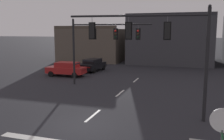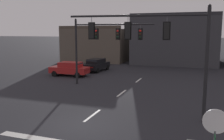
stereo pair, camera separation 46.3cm
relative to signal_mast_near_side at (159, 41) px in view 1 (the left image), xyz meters
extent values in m
plane|color=#232328|center=(-3.79, -2.81, -4.56)|extent=(400.00, 400.00, 0.00)
cube|color=silver|center=(-3.79, -0.81, -4.56)|extent=(0.16, 2.40, 0.01)
cube|color=silver|center=(-3.79, 5.19, -4.56)|extent=(0.16, 2.40, 0.01)
cube|color=silver|center=(-3.79, 11.19, -4.56)|extent=(0.16, 2.40, 0.01)
cylinder|color=black|center=(2.62, 0.26, -1.36)|extent=(0.20, 0.20, 6.40)
cylinder|color=black|center=(-1.31, -0.15, 1.43)|extent=(7.88, 0.93, 0.12)
sphere|color=black|center=(2.62, 0.26, 1.89)|extent=(0.18, 0.18, 0.18)
cylinder|color=#56565B|center=(0.43, 0.03, 1.19)|extent=(0.03, 0.03, 0.35)
cube|color=black|center=(0.43, 0.03, 0.57)|extent=(0.32, 0.27, 0.90)
sphere|color=red|center=(0.42, 0.16, 0.85)|extent=(0.20, 0.20, 0.20)
sphere|color=#2D2314|center=(0.42, 0.16, 0.57)|extent=(0.20, 0.20, 0.20)
sphere|color=black|center=(0.42, 0.16, 0.29)|extent=(0.20, 0.20, 0.20)
cube|color=black|center=(0.44, 0.01, 0.57)|extent=(0.42, 0.07, 1.02)
cylinder|color=#56565B|center=(-1.75, -0.19, 1.19)|extent=(0.03, 0.03, 0.35)
cube|color=black|center=(-1.75, -0.19, 0.57)|extent=(0.32, 0.27, 0.90)
sphere|color=red|center=(-1.76, -0.06, 0.85)|extent=(0.20, 0.20, 0.20)
sphere|color=#2D2314|center=(-1.76, -0.06, 0.57)|extent=(0.20, 0.20, 0.20)
sphere|color=black|center=(-1.76, -0.06, 0.29)|extent=(0.20, 0.20, 0.20)
cube|color=black|center=(-1.75, -0.21, 0.57)|extent=(0.42, 0.07, 1.02)
cylinder|color=#56565B|center=(-3.94, -0.42, 1.19)|extent=(0.03, 0.03, 0.35)
cube|color=black|center=(-3.94, -0.42, 0.57)|extent=(0.32, 0.27, 0.90)
sphere|color=red|center=(-3.95, -0.29, 0.85)|extent=(0.20, 0.20, 0.20)
sphere|color=#2D2314|center=(-3.95, -0.29, 0.57)|extent=(0.20, 0.20, 0.20)
sphere|color=black|center=(-3.95, -0.29, 0.29)|extent=(0.20, 0.20, 0.20)
cube|color=black|center=(-3.93, -0.44, 0.57)|extent=(0.42, 0.07, 1.02)
cylinder|color=black|center=(-9.07, 7.38, -1.49)|extent=(0.20, 0.20, 6.15)
cylinder|color=black|center=(-5.38, 7.69, 1.15)|extent=(7.38, 0.74, 0.12)
sphere|color=black|center=(-9.07, 7.38, 1.64)|extent=(0.18, 0.18, 0.18)
cylinder|color=#56565B|center=(-7.02, 7.55, 0.92)|extent=(0.03, 0.03, 0.35)
cube|color=black|center=(-7.02, 7.55, 0.29)|extent=(0.32, 0.26, 0.90)
sphere|color=red|center=(-7.01, 7.42, 0.57)|extent=(0.20, 0.20, 0.20)
sphere|color=#2D2314|center=(-7.01, 7.42, 0.29)|extent=(0.20, 0.20, 0.20)
sphere|color=black|center=(-7.01, 7.42, 0.01)|extent=(0.20, 0.20, 0.20)
cube|color=black|center=(-7.02, 7.57, 0.29)|extent=(0.42, 0.06, 1.02)
cylinder|color=#56565B|center=(-4.97, 7.72, 0.92)|extent=(0.03, 0.03, 0.35)
cube|color=black|center=(-4.97, 7.72, 0.29)|extent=(0.32, 0.26, 0.90)
sphere|color=red|center=(-4.96, 7.60, 0.57)|extent=(0.20, 0.20, 0.20)
sphere|color=#2D2314|center=(-4.96, 7.60, 0.29)|extent=(0.20, 0.20, 0.20)
sphere|color=black|center=(-4.96, 7.60, 0.01)|extent=(0.20, 0.20, 0.20)
cube|color=black|center=(-4.98, 7.74, 0.29)|extent=(0.42, 0.06, 1.02)
cylinder|color=#56565B|center=(-2.93, 7.90, 0.92)|extent=(0.03, 0.03, 0.35)
cube|color=black|center=(-2.93, 7.90, 0.29)|extent=(0.32, 0.26, 0.90)
sphere|color=red|center=(-2.92, 7.77, 0.57)|extent=(0.20, 0.20, 0.20)
sphere|color=#2D2314|center=(-2.92, 7.77, 0.29)|extent=(0.20, 0.20, 0.20)
sphere|color=black|center=(-2.92, 7.77, 0.01)|extent=(0.20, 0.20, 0.20)
cube|color=black|center=(-2.93, 7.92, 0.29)|extent=(0.42, 0.06, 1.02)
cylinder|color=white|center=(2.85, -6.67, -2.11)|extent=(0.76, 0.03, 0.76)
cylinder|color=#B21414|center=(2.85, -6.65, -2.11)|extent=(0.68, 0.03, 0.68)
cube|color=#19592D|center=(2.85, -6.67, -2.56)|extent=(0.02, 0.64, 0.16)
cube|color=black|center=(-10.38, 15.44, -3.86)|extent=(2.12, 4.52, 0.70)
cube|color=black|center=(-10.39, 15.29, -3.23)|extent=(1.78, 2.58, 0.56)
cube|color=#2D3842|center=(-10.33, 16.06, -3.25)|extent=(1.53, 0.36, 0.47)
cube|color=#2D3842|center=(-10.48, 14.13, -3.25)|extent=(1.53, 0.33, 0.46)
cylinder|color=black|center=(-11.12, 16.95, -4.24)|extent=(0.27, 0.65, 0.64)
cylinder|color=black|center=(-9.43, 16.83, -4.24)|extent=(0.27, 0.65, 0.64)
cylinder|color=black|center=(-11.33, 14.06, -4.24)|extent=(0.27, 0.65, 0.64)
cylinder|color=black|center=(-9.64, 13.93, -4.24)|extent=(0.27, 0.65, 0.64)
sphere|color=silver|center=(-10.79, 17.66, -3.81)|extent=(0.16, 0.16, 0.16)
sphere|color=silver|center=(-9.65, 17.58, -3.81)|extent=(0.16, 0.16, 0.16)
cube|color=maroon|center=(-10.54, 13.27, -3.78)|extent=(1.37, 0.14, 0.12)
cube|color=#A81E1E|center=(-11.95, 11.08, -3.86)|extent=(4.44, 1.90, 0.70)
cube|color=#A81E1E|center=(-11.80, 11.08, -3.23)|extent=(2.50, 1.66, 0.56)
cube|color=#2D3842|center=(-12.56, 11.07, -3.25)|extent=(0.28, 1.53, 0.47)
cube|color=#2D3842|center=(-10.63, 11.11, -3.25)|extent=(0.25, 1.52, 0.46)
cylinder|color=black|center=(-13.38, 10.20, -4.24)|extent=(0.65, 0.24, 0.64)
cylinder|color=black|center=(-13.42, 11.90, -4.24)|extent=(0.65, 0.24, 0.64)
cylinder|color=black|center=(-10.48, 10.27, -4.24)|extent=(0.65, 0.24, 0.64)
cylinder|color=black|center=(-10.52, 11.96, -4.24)|extent=(0.65, 0.24, 0.64)
sphere|color=silver|center=(-14.11, 10.45, -3.81)|extent=(0.16, 0.16, 0.16)
sphere|color=silver|center=(-14.14, 11.60, -3.81)|extent=(0.16, 0.16, 0.16)
cube|color=maroon|center=(-9.77, 11.13, -3.78)|extent=(0.07, 1.37, 0.12)
cube|color=brown|center=(-14.89, 28.52, -1.83)|extent=(10.59, 11.70, 5.46)
cube|color=#493F35|center=(-14.89, 22.97, 1.14)|extent=(10.59, 0.60, 0.50)
cube|color=#38383D|center=(-1.70, 28.83, -0.96)|extent=(12.75, 12.32, 7.20)
cube|color=#2B2B30|center=(-1.70, 22.97, 2.89)|extent=(12.75, 0.60, 0.50)
camera|label=1|loc=(1.93, -14.72, 0.56)|focal=40.90mm
camera|label=2|loc=(2.37, -14.57, 0.56)|focal=40.90mm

